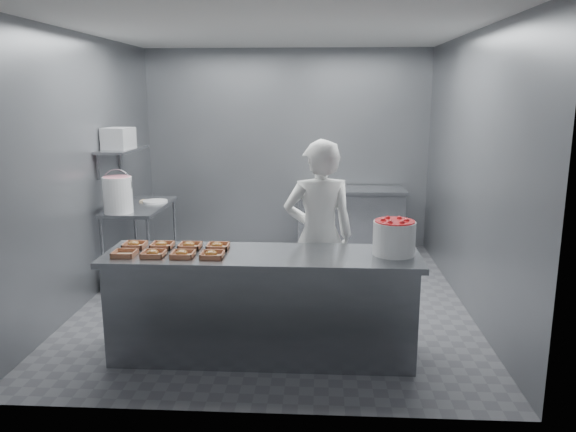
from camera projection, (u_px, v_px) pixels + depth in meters
The scene contains 24 objects.
floor at pixel (275, 298), 6.13m from camera, with size 4.50×4.50×0.00m, color #4C4C51.
ceiling at pixel (274, 30), 5.52m from camera, with size 4.50×4.50×0.00m, color white.
wall_back at pixel (287, 149), 8.02m from camera, with size 4.00×0.04×2.80m, color slate.
wall_left at pixel (87, 169), 5.94m from camera, with size 0.04×4.50×2.80m, color slate.
wall_right at pixel (470, 172), 5.71m from camera, with size 0.04×4.50×2.80m, color slate.
service_counter at pixel (262, 305), 4.71m from camera, with size 2.60×0.70×0.90m.
prep_table at pixel (141, 230), 6.68m from camera, with size 0.60×1.20×0.90m.
back_counter at pixel (350, 220), 7.83m from camera, with size 1.50×0.60×0.90m.
wall_shelf at pixel (122, 150), 6.48m from camera, with size 0.35×0.90×0.03m, color slate.
tray_0 at pixel (125, 253), 4.55m from camera, with size 0.19×0.18×0.04m.
tray_1 at pixel (153, 253), 4.54m from camera, with size 0.19×0.18×0.06m.
tray_2 at pixel (183, 254), 4.52m from camera, with size 0.19×0.18×0.06m.
tray_3 at pixel (212, 254), 4.51m from camera, with size 0.19×0.18×0.06m.
tray_4 at pixel (134, 245), 4.80m from camera, with size 0.19×0.18×0.06m.
tray_5 at pixel (162, 245), 4.78m from camera, with size 0.19×0.18×0.06m.
tray_6 at pixel (190, 246), 4.77m from camera, with size 0.19×0.18×0.06m.
tray_7 at pixel (218, 246), 4.76m from camera, with size 0.19×0.18×0.06m.
worker at pixel (319, 236), 5.18m from camera, with size 0.65×0.43×1.79m, color white.
strawberry_tub at pixel (394, 236), 4.56m from camera, with size 0.34×0.34×0.28m.
glaze_bucket at pixel (118, 194), 6.14m from camera, with size 0.33×0.31×0.48m.
bucket_lid at pixel (155, 201), 6.76m from camera, with size 0.29×0.29×0.02m, color silver.
rag at pixel (146, 201), 6.81m from camera, with size 0.13×0.11×0.02m, color #CCB28C.
appliance at pixel (118, 138), 6.36m from camera, with size 0.28×0.32×0.24m, color gray.
paper_stack at pixel (316, 186), 7.76m from camera, with size 0.30×0.22×0.06m, color silver.
Camera 1 is at (0.47, -5.77, 2.20)m, focal length 35.00 mm.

